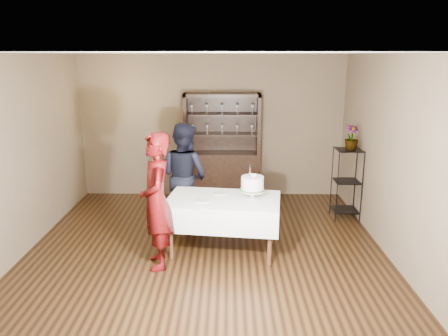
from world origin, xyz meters
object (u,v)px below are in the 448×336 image
Objects in this scene: cake at (252,185)px; potted_plant at (351,138)px; plant_etagere at (347,181)px; china_hutch at (222,164)px; cake_table at (223,211)px; man at (184,176)px; woman at (157,201)px.

cake is 1.18× the size of potted_plant.
plant_etagere is at bearing 37.28° from cake.
china_hutch is 4.96× the size of potted_plant.
cake_table is at bearing -174.65° from cake.
cake_table is 4.08× the size of potted_plant.
plant_etagere is 2.69m from man.
man is 1.34m from cake.
china_hutch is 1.19× the size of man.
cake is at bearing -143.89° from potted_plant.
cake is 2.09m from potted_plant.
cake is (0.40, 0.04, 0.37)m from cake_table.
woman is at bearing -105.89° from china_hutch.
woman is at bearing 116.92° from man.
china_hutch is 2.33m from cake_table.
cake is at bearing 98.79° from woman.
cake_table is at bearing 105.53° from woman.
potted_plant is (2.05, 1.24, 0.80)m from cake_table.
potted_plant is at bearing 107.58° from woman.
cake is at bearing -79.01° from china_hutch.
man is at bearing 124.57° from cake_table.
woman is at bearing -148.88° from plant_etagere.
china_hutch is 2.33m from plant_etagere.
china_hutch reaches higher than cake.
man is at bearing 139.68° from cake.
potted_plant reaches higher than cake_table.
woman reaches higher than cake.
potted_plant is (2.89, 1.69, 0.51)m from woman.
china_hutch is at bearing -75.91° from man.
china_hutch reaches higher than plant_etagere.
china_hutch reaches higher than cake_table.
man is (-2.66, -0.38, 0.19)m from plant_etagere.
woman is 1.33m from cake.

